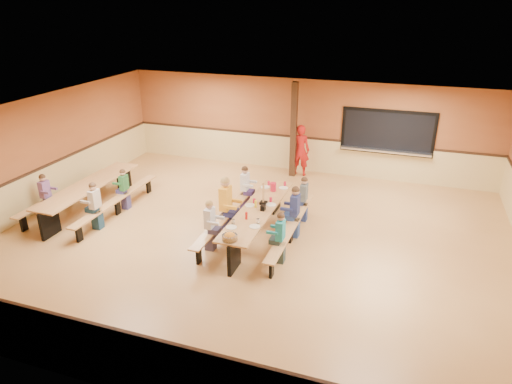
% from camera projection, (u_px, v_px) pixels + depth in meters
% --- Properties ---
extents(ground, '(12.00, 12.00, 0.00)m').
position_uv_depth(ground, '(254.00, 239.00, 10.93)').
color(ground, '#A3703D').
rests_on(ground, ground).
extents(room_envelope, '(12.04, 10.04, 3.02)m').
position_uv_depth(room_envelope, '(254.00, 213.00, 10.66)').
color(room_envelope, brown).
rests_on(room_envelope, ground).
extents(kitchen_pass_through, '(2.78, 0.28, 1.38)m').
position_uv_depth(kitchen_pass_through, '(387.00, 134.00, 13.89)').
color(kitchen_pass_through, black).
rests_on(kitchen_pass_through, ground).
extents(structural_post, '(0.18, 0.18, 3.00)m').
position_uv_depth(structural_post, '(294.00, 130.00, 14.23)').
color(structural_post, black).
rests_on(structural_post, ground).
extents(cafeteria_table_main, '(1.91, 3.70, 0.74)m').
position_uv_depth(cafeteria_table_main, '(258.00, 217.00, 10.83)').
color(cafeteria_table_main, '#B07B45').
rests_on(cafeteria_table_main, ground).
extents(cafeteria_table_second, '(1.91, 3.70, 0.74)m').
position_uv_depth(cafeteria_table_second, '(90.00, 192.00, 12.21)').
color(cafeteria_table_second, '#B07B45').
rests_on(cafeteria_table_second, ground).
extents(seated_child_white_left, '(0.37, 0.30, 1.21)m').
position_uv_depth(seated_child_white_left, '(210.00, 226.00, 10.25)').
color(seated_child_white_left, silver).
rests_on(seated_child_white_left, ground).
extents(seated_adult_yellow, '(0.46, 0.38, 1.40)m').
position_uv_depth(seated_adult_yellow, '(226.00, 205.00, 11.02)').
color(seated_adult_yellow, gold).
rests_on(seated_adult_yellow, ground).
extents(seated_child_grey_left, '(0.37, 0.30, 1.21)m').
position_uv_depth(seated_child_grey_left, '(245.00, 188.00, 12.24)').
color(seated_child_grey_left, silver).
rests_on(seated_child_grey_left, ground).
extents(seated_child_teal_right, '(0.35, 0.28, 1.16)m').
position_uv_depth(seated_child_teal_right, '(280.00, 238.00, 9.75)').
color(seated_child_teal_right, teal).
rests_on(seated_child_teal_right, ground).
extents(seated_child_navy_right, '(0.40, 0.33, 1.27)m').
position_uv_depth(seated_child_navy_right, '(295.00, 212.00, 10.81)').
color(seated_child_navy_right, navy).
rests_on(seated_child_navy_right, ground).
extents(seated_child_char_right, '(0.35, 0.29, 1.17)m').
position_uv_depth(seated_child_char_right, '(304.00, 199.00, 11.62)').
color(seated_child_char_right, '#4A5153').
rests_on(seated_child_char_right, ground).
extents(seated_child_purple_sec, '(0.35, 0.28, 1.17)m').
position_uv_depth(seated_child_purple_sec, '(46.00, 196.00, 11.82)').
color(seated_child_purple_sec, '#794F81').
rests_on(seated_child_purple_sec, ground).
extents(seated_child_green_sec, '(0.33, 0.27, 1.12)m').
position_uv_depth(seated_child_green_sec, '(125.00, 189.00, 12.29)').
color(seated_child_green_sec, '#276130').
rests_on(seated_child_green_sec, ground).
extents(seated_child_tan_sec, '(0.37, 0.30, 1.21)m').
position_uv_depth(seated_child_tan_sec, '(95.00, 206.00, 11.19)').
color(seated_child_tan_sec, '#B4A493').
rests_on(seated_child_tan_sec, ground).
extents(standing_woman, '(0.62, 0.42, 1.66)m').
position_uv_depth(standing_woman, '(300.00, 150.00, 14.56)').
color(standing_woman, '#B31714').
rests_on(standing_woman, ground).
extents(punch_pitcher, '(0.16, 0.16, 0.22)m').
position_uv_depth(punch_pitcher, '(273.00, 187.00, 11.69)').
color(punch_pitcher, red).
rests_on(punch_pitcher, cafeteria_table_main).
extents(chip_bowl, '(0.32, 0.32, 0.15)m').
position_uv_depth(chip_bowl, '(230.00, 237.00, 9.33)').
color(chip_bowl, orange).
rests_on(chip_bowl, cafeteria_table_main).
extents(napkin_dispenser, '(0.10, 0.14, 0.13)m').
position_uv_depth(napkin_dispenser, '(263.00, 208.00, 10.64)').
color(napkin_dispenser, black).
rests_on(napkin_dispenser, cafeteria_table_main).
extents(condiment_mustard, '(0.06, 0.06, 0.17)m').
position_uv_depth(condiment_mustard, '(256.00, 204.00, 10.78)').
color(condiment_mustard, yellow).
rests_on(condiment_mustard, cafeteria_table_main).
extents(condiment_ketchup, '(0.06, 0.06, 0.17)m').
position_uv_depth(condiment_ketchup, '(246.00, 216.00, 10.21)').
color(condiment_ketchup, '#B2140F').
rests_on(condiment_ketchup, cafeteria_table_main).
extents(table_paddle, '(0.16, 0.16, 0.56)m').
position_uv_depth(table_paddle, '(263.00, 199.00, 10.94)').
color(table_paddle, black).
rests_on(table_paddle, cafeteria_table_main).
extents(place_settings, '(0.65, 3.30, 0.11)m').
position_uv_depth(place_settings, '(258.00, 206.00, 10.73)').
color(place_settings, beige).
rests_on(place_settings, cafeteria_table_main).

